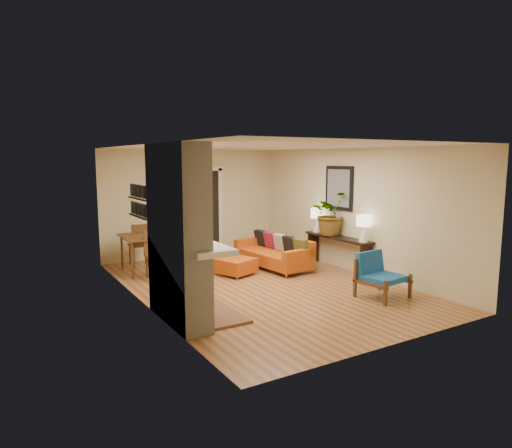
# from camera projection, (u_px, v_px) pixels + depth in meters

# --- Properties ---
(room_shell) EXTENTS (6.50, 6.50, 6.50)m
(room_shell) POSITION_uv_depth(u_px,v_px,m) (226.00, 206.00, 11.01)
(room_shell) COLOR #BD7A48
(room_shell) RESTS_ON ground
(fireplace) EXTENTS (1.09, 1.68, 2.60)m
(fireplace) POSITION_uv_depth(u_px,v_px,m) (180.00, 238.00, 6.60)
(fireplace) COLOR white
(fireplace) RESTS_ON ground
(sofa) EXTENTS (0.98, 1.94, 0.74)m
(sofa) POSITION_uv_depth(u_px,v_px,m) (275.00, 253.00, 10.04)
(sofa) COLOR silver
(sofa) RESTS_ON ground
(ottoman) EXTENTS (0.85, 0.85, 0.34)m
(ottoman) POSITION_uv_depth(u_px,v_px,m) (236.00, 265.00, 9.41)
(ottoman) COLOR silver
(ottoman) RESTS_ON ground
(blue_chair) EXTENTS (0.82, 0.80, 0.77)m
(blue_chair) POSITION_uv_depth(u_px,v_px,m) (378.00, 273.00, 7.92)
(blue_chair) COLOR brown
(blue_chair) RESTS_ON ground
(dining_table) EXTENTS (0.76, 1.78, 0.96)m
(dining_table) POSITION_uv_depth(u_px,v_px,m) (144.00, 243.00, 9.59)
(dining_table) COLOR brown
(dining_table) RESTS_ON ground
(console_table) EXTENTS (0.34, 1.85, 0.72)m
(console_table) POSITION_uv_depth(u_px,v_px,m) (338.00, 243.00, 9.80)
(console_table) COLOR black
(console_table) RESTS_ON ground
(lamp_near) EXTENTS (0.30, 0.30, 0.54)m
(lamp_near) POSITION_uv_depth(u_px,v_px,m) (364.00, 225.00, 9.10)
(lamp_near) COLOR white
(lamp_near) RESTS_ON console_table
(lamp_far) EXTENTS (0.30, 0.30, 0.54)m
(lamp_far) POSITION_uv_depth(u_px,v_px,m) (317.00, 217.00, 10.35)
(lamp_far) COLOR white
(lamp_far) RESTS_ON console_table
(houseplant) EXTENTS (0.89, 0.78, 0.95)m
(houseplant) POSITION_uv_depth(u_px,v_px,m) (331.00, 213.00, 9.91)
(houseplant) COLOR #1E5919
(houseplant) RESTS_ON console_table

